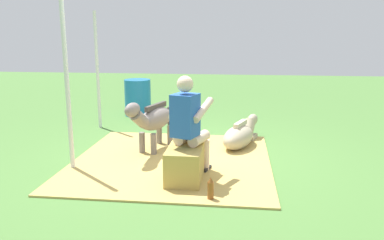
# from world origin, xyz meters

# --- Properties ---
(ground_plane) EXTENTS (24.00, 24.00, 0.00)m
(ground_plane) POSITION_xyz_m (0.00, 0.00, 0.00)
(ground_plane) COLOR #4C7A38
(hay_patch) EXTENTS (2.89, 2.80, 0.02)m
(hay_patch) POSITION_xyz_m (-0.18, 0.25, 0.01)
(hay_patch) COLOR tan
(hay_patch) RESTS_ON ground
(hay_bale) EXTENTS (0.65, 0.43, 0.44)m
(hay_bale) POSITION_xyz_m (-0.95, -0.05, 0.22)
(hay_bale) COLOR tan
(hay_bale) RESTS_ON ground
(person_seated) EXTENTS (0.72, 0.54, 1.32)m
(person_seated) POSITION_xyz_m (-0.79, -0.08, 0.72)
(person_seated) COLOR beige
(person_seated) RESTS_ON ground
(pony_standing) EXTENTS (1.31, 0.58, 0.87)m
(pony_standing) POSITION_xyz_m (0.25, 0.61, 0.51)
(pony_standing) COLOR slate
(pony_standing) RESTS_ON ground
(pony_lying) EXTENTS (1.35, 0.71, 0.42)m
(pony_lying) POSITION_xyz_m (0.68, -0.73, 0.19)
(pony_lying) COLOR tan
(pony_lying) RESTS_ON ground
(soda_bottle) EXTENTS (0.07, 0.07, 0.28)m
(soda_bottle) POSITION_xyz_m (-1.47, -0.40, 0.13)
(soda_bottle) COLOR brown
(soda_bottle) RESTS_ON ground
(water_barrel) EXTENTS (0.58, 0.58, 0.81)m
(water_barrel) POSITION_xyz_m (2.88, 1.55, 0.40)
(water_barrel) COLOR #1E72B2
(water_barrel) RESTS_ON ground
(tent_pole_left) EXTENTS (0.06, 0.06, 2.22)m
(tent_pole_left) POSITION_xyz_m (-0.66, 1.54, 1.11)
(tent_pole_left) COLOR silver
(tent_pole_left) RESTS_ON ground
(tent_pole_right) EXTENTS (0.06, 0.06, 2.22)m
(tent_pole_right) POSITION_xyz_m (1.68, 2.00, 1.11)
(tent_pole_right) COLOR silver
(tent_pole_right) RESTS_ON ground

